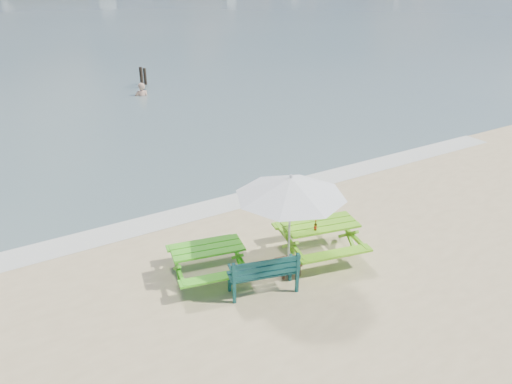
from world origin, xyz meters
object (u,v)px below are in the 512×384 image
side_table (288,267)px  picnic_table_right (320,239)px  swimmer (142,102)px  park_bench (263,280)px  picnic_table_left (208,262)px  patio_umbrella (291,187)px  beer_bottle (315,227)px

side_table → picnic_table_right: bearing=14.6°
swimmer → park_bench: bearing=-101.3°
picnic_table_left → patio_umbrella: patio_umbrella is taller
picnic_table_left → patio_umbrella: bearing=-27.6°
picnic_table_right → beer_bottle: size_ratio=8.86×
side_table → swimmer: (2.52, 16.24, -0.47)m
side_table → beer_bottle: bearing=6.8°
patio_umbrella → swimmer: patio_umbrella is taller
patio_umbrella → side_table: bearing=0.0°
side_table → patio_umbrella: (0.00, 0.00, 1.84)m
picnic_table_right → side_table: (-1.02, -0.27, -0.22)m
park_bench → picnic_table_left: bearing=124.0°
picnic_table_right → park_bench: park_bench is taller
picnic_table_right → patio_umbrella: patio_umbrella is taller
side_table → park_bench: bearing=-161.4°
picnic_table_right → swimmer: size_ratio=1.11×
patio_umbrella → beer_bottle: bearing=6.8°
picnic_table_right → patio_umbrella: (-1.02, -0.27, 1.62)m
side_table → picnic_table_left: bearing=152.4°
patio_umbrella → beer_bottle: (0.74, 0.09, -1.14)m
park_bench → beer_bottle: 1.67m
side_table → swimmer: bearing=81.2°
picnic_table_right → patio_umbrella: size_ratio=0.82×
side_table → beer_bottle: 1.02m
patio_umbrella → swimmer: size_ratio=1.36×
park_bench → swimmer: 16.84m
park_bench → side_table: (0.78, 0.26, -0.11)m
park_bench → picnic_table_right: bearing=16.3°
picnic_table_left → patio_umbrella: 2.35m
park_bench → patio_umbrella: patio_umbrella is taller
picnic_table_right → patio_umbrella: bearing=-165.4°
picnic_table_left → beer_bottle: beer_bottle is taller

